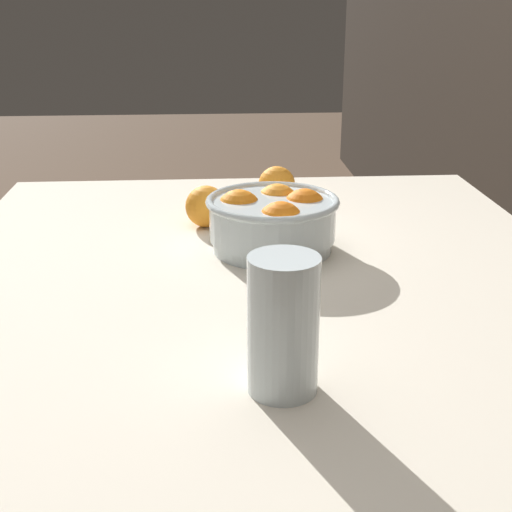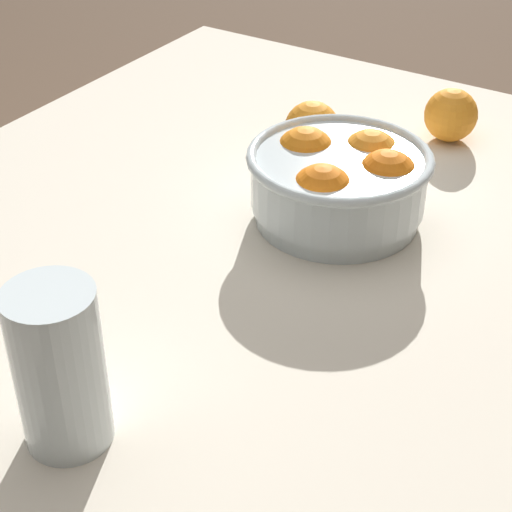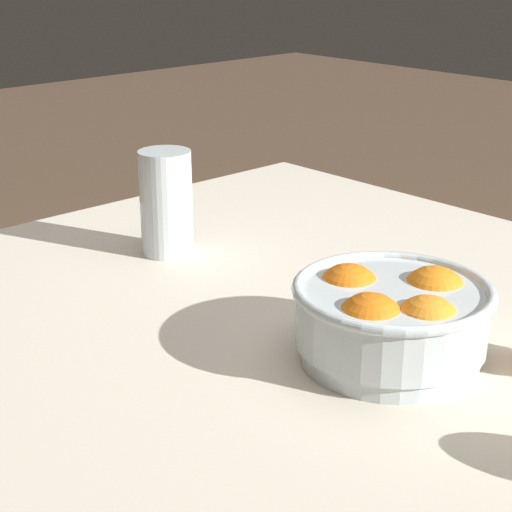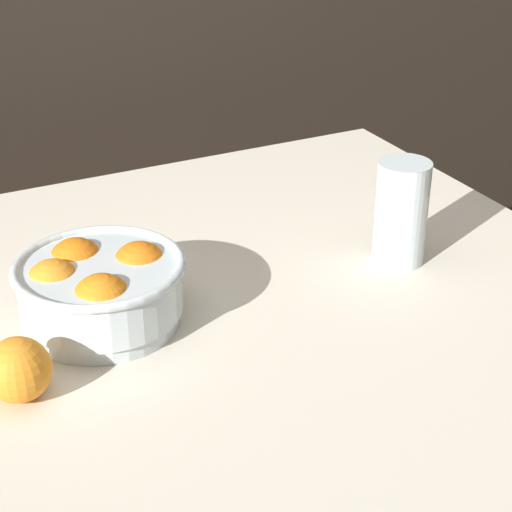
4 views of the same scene
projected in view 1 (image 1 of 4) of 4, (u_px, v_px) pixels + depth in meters
name	position (u px, v px, depth m)	size (l,w,h in m)	color
dining_table	(260.00, 323.00, 1.10)	(1.17, 1.00, 0.75)	beige
fruit_bowl	(273.00, 219.00, 1.16)	(0.22, 0.22, 0.10)	silver
juice_glass	(279.00, 333.00, 0.75)	(0.08, 0.08, 0.15)	#F4A314
orange_loose_near_bowl	(277.00, 185.00, 1.42)	(0.07, 0.07, 0.07)	orange
orange_loose_front	(206.00, 206.00, 1.28)	(0.08, 0.08, 0.08)	orange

